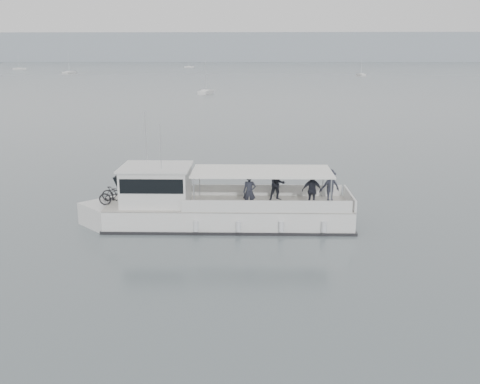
{
  "coord_description": "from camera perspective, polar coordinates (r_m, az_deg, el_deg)",
  "views": [
    {
      "loc": [
        -3.68,
        -20.22,
        7.81
      ],
      "look_at": [
        -4.38,
        3.72,
        1.6
      ],
      "focal_mm": 40.0,
      "sensor_mm": 36.0,
      "label": 1
    }
  ],
  "objects": [
    {
      "name": "headland",
      "position": [
        580.26,
        2.11,
        15.13
      ],
      "size": [
        1400.0,
        90.0,
        28.0
      ],
      "primitive_type": "cube",
      "color": "#939EA8",
      "rests_on": "ground"
    },
    {
      "name": "tour_boat",
      "position": [
        25.02,
        -3.72,
        -1.56
      ],
      "size": [
        12.89,
        3.38,
        5.39
      ],
      "rotation": [
        0.0,
        0.0,
        0.01
      ],
      "color": "white",
      "rests_on": "ground"
    },
    {
      "name": "moored_fleet",
      "position": [
        213.75,
        -18.87,
        11.78
      ],
      "size": [
        285.52,
        256.76,
        9.38
      ],
      "color": "white",
      "rests_on": "ground"
    },
    {
      "name": "ground",
      "position": [
        21.98,
        11.28,
        -6.57
      ],
      "size": [
        1400.0,
        1400.0,
        0.0
      ],
      "primitive_type": "plane",
      "color": "#556164",
      "rests_on": "ground"
    }
  ]
}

